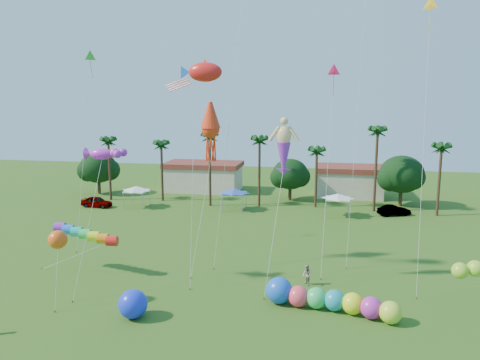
% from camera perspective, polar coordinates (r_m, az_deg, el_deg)
% --- Properties ---
extents(ground, '(160.00, 160.00, 0.00)m').
position_cam_1_polar(ground, '(30.16, -3.86, -20.45)').
color(ground, '#285116').
rests_on(ground, ground).
extents(tree_line, '(69.46, 8.91, 11.00)m').
position_cam_1_polar(tree_line, '(70.08, 8.17, 0.73)').
color(tree_line, '#3A2819').
rests_on(tree_line, ground).
extents(buildings_row, '(35.00, 7.00, 4.00)m').
position_cam_1_polar(buildings_row, '(76.94, 3.40, -0.10)').
color(buildings_row, beige).
rests_on(buildings_row, ground).
extents(tent_row, '(31.00, 4.00, 0.60)m').
position_cam_1_polar(tent_row, '(64.03, -0.79, -1.41)').
color(tent_row, white).
rests_on(tent_row, ground).
extents(car_a, '(4.62, 2.22, 1.52)m').
position_cam_1_polar(car_a, '(69.95, -17.07, -2.55)').
color(car_a, '#4C4C54').
rests_on(car_a, ground).
extents(car_b, '(4.47, 2.96, 1.39)m').
position_cam_1_polar(car_b, '(65.28, 18.27, -3.54)').
color(car_b, '#4C4C54').
rests_on(car_b, ground).
extents(spectator_b, '(1.01, 1.06, 1.73)m').
position_cam_1_polar(spectator_b, '(39.77, 8.14, -11.41)').
color(spectator_b, gray).
rests_on(spectator_b, ground).
extents(caterpillar_inflatable, '(9.84, 3.78, 2.01)m').
position_cam_1_polar(caterpillar_inflatable, '(35.57, 10.44, -14.14)').
color(caterpillar_inflatable, '#FF435B').
rests_on(caterpillar_inflatable, ground).
extents(blue_ball, '(2.06, 2.06, 2.06)m').
position_cam_1_polar(blue_ball, '(34.72, -12.92, -14.52)').
color(blue_ball, '#1B34FB').
rests_on(blue_ball, ground).
extents(rainbow_tube, '(8.80, 1.11, 3.61)m').
position_cam_1_polar(rainbow_tube, '(42.78, -17.30, -6.99)').
color(rainbow_tube, red).
rests_on(rainbow_tube, ground).
extents(green_worm, '(9.16, 2.13, 4.12)m').
position_cam_1_polar(green_worm, '(36.49, 25.25, -9.97)').
color(green_worm, '#97D62F').
rests_on(green_worm, ground).
extents(orange_ball_kite, '(1.50, 2.29, 5.69)m').
position_cam_1_polar(orange_ball_kite, '(37.22, -21.33, -6.79)').
color(orange_ball_kite, '#FF5814').
rests_on(orange_ball_kite, ground).
extents(merman_kite, '(2.08, 5.26, 13.38)m').
position_cam_1_polar(merman_kite, '(38.44, 5.35, 3.70)').
color(merman_kite, '#EEC187').
rests_on(merman_kite, ground).
extents(fish_kite, '(4.47, 5.44, 18.35)m').
position_cam_1_polar(fish_kite, '(40.17, -4.27, 12.98)').
color(fish_kite, red).
rests_on(fish_kite, ground).
extents(squid_kite, '(2.43, 5.96, 15.10)m').
position_cam_1_polar(squid_kite, '(42.81, -3.60, 6.17)').
color(squid_kite, red).
rests_on(squid_kite, ground).
extents(lobster_kite, '(3.92, 6.02, 11.51)m').
position_cam_1_polar(lobster_kite, '(39.45, -16.53, 3.06)').
color(lobster_kite, '#C029D1').
rests_on(lobster_kite, ground).
extents(delta_kite_red, '(1.29, 4.83, 18.30)m').
position_cam_1_polar(delta_kite_red, '(43.09, 11.34, 12.57)').
color(delta_kite_red, '#E0184C').
rests_on(delta_kite_red, ground).
extents(delta_kite_yellow, '(1.29, 4.76, 23.14)m').
position_cam_1_polar(delta_kite_yellow, '(41.37, 22.16, 18.77)').
color(delta_kite_yellow, yellow).
rests_on(delta_kite_yellow, ground).
extents(delta_kite_green, '(1.21, 4.33, 20.10)m').
position_cam_1_polar(delta_kite_green, '(50.92, -17.80, 13.82)').
color(delta_kite_green, green).
rests_on(delta_kite_green, ground).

